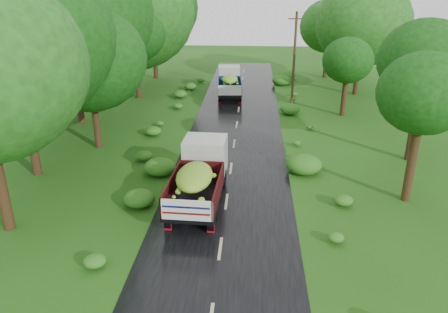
{
  "coord_description": "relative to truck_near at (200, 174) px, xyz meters",
  "views": [
    {
      "loc": [
        1.17,
        -10.85,
        10.21
      ],
      "look_at": [
        -0.24,
        9.68,
        1.7
      ],
      "focal_mm": 35.0,
      "sensor_mm": 36.0,
      "label": 1
    }
  ],
  "objects": [
    {
      "name": "trees_right",
      "position": [
        11.04,
        17.3,
        4.16
      ],
      "size": [
        5.85,
        31.56,
        8.23
      ],
      "color": "black",
      "rests_on": "ground"
    },
    {
      "name": "road",
      "position": [
        1.3,
        -2.98,
        -1.46
      ],
      "size": [
        6.5,
        80.0,
        0.02
      ],
      "primitive_type": "cube",
      "color": "black",
      "rests_on": "ground"
    },
    {
      "name": "shrubs",
      "position": [
        1.3,
        6.02,
        -1.12
      ],
      "size": [
        11.9,
        44.0,
        0.7
      ],
      "color": "#2B6618",
      "rests_on": "ground"
    },
    {
      "name": "truck_far",
      "position": [
        0.27,
        20.49,
        -0.11
      ],
      "size": [
        2.43,
        5.87,
        2.41
      ],
      "rotation": [
        0.0,
        0.0,
        0.07
      ],
      "color": "black",
      "rests_on": "ground"
    },
    {
      "name": "utility_pole",
      "position": [
        5.8,
        18.27,
        2.45
      ],
      "size": [
        1.34,
        0.22,
        7.62
      ],
      "rotation": [
        0.0,
        0.0,
        0.03
      ],
      "color": "#382616",
      "rests_on": "ground"
    },
    {
      "name": "truck_near",
      "position": [
        0.0,
        0.0,
        0.0
      ],
      "size": [
        2.44,
        6.28,
        2.6
      ],
      "rotation": [
        0.0,
        0.0,
        -0.04
      ],
      "color": "black",
      "rests_on": "ground"
    },
    {
      "name": "trees_left",
      "position": [
        -8.93,
        13.31,
        5.6
      ],
      "size": [
        7.31,
        34.76,
        10.05
      ],
      "color": "black",
      "rests_on": "ground"
    },
    {
      "name": "road_lines",
      "position": [
        1.3,
        -1.98,
        -1.45
      ],
      "size": [
        0.12,
        69.6,
        0.0
      ],
      "color": "#BFB78C",
      "rests_on": "road"
    }
  ]
}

